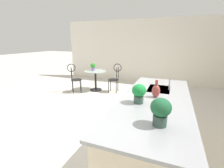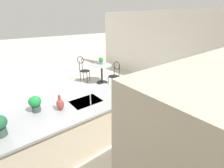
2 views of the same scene
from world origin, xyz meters
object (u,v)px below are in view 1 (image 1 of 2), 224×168
(potted_plant_on_table, at_px, (93,66))
(chair_near_window, at_px, (115,77))
(bistro_table, at_px, (96,79))
(chair_by_island, at_px, (74,77))
(vase_on_counter, at_px, (156,91))
(potted_plant_counter_far, at_px, (161,110))
(potted_plant_counter_near, at_px, (139,92))

(potted_plant_on_table, bearing_deg, chair_near_window, 88.78)
(bistro_table, xyz_separation_m, chair_by_island, (0.49, -0.58, 0.13))
(chair_by_island, height_order, vase_on_counter, vase_on_counter)
(chair_near_window, xyz_separation_m, potted_plant_counter_far, (3.51, 1.82, 0.53))
(potted_plant_counter_far, xyz_separation_m, vase_on_counter, (-0.90, -0.14, -0.07))
(chair_near_window, distance_m, vase_on_counter, 3.13)
(potted_plant_counter_near, distance_m, vase_on_counter, 0.41)
(bistro_table, distance_m, potted_plant_on_table, 0.47)
(potted_plant_counter_far, bearing_deg, chair_by_island, -133.28)
(chair_by_island, bearing_deg, potted_plant_on_table, 140.91)
(chair_by_island, xyz_separation_m, potted_plant_on_table, (-0.56, 0.46, 0.32))
(potted_plant_on_table, distance_m, vase_on_counter, 3.66)
(potted_plant_counter_near, relative_size, vase_on_counter, 1.01)
(bistro_table, height_order, potted_plant_counter_far, potted_plant_counter_far)
(bistro_table, height_order, potted_plant_on_table, potted_plant_on_table)
(potted_plant_on_table, relative_size, potted_plant_counter_far, 0.86)
(potted_plant_counter_near, bearing_deg, chair_near_window, -153.57)
(potted_plant_on_table, bearing_deg, vase_on_counter, 44.15)
(potted_plant_counter_far, distance_m, vase_on_counter, 0.91)
(potted_plant_on_table, xyz_separation_m, vase_on_counter, (2.63, 2.55, 0.14))
(potted_plant_counter_far, bearing_deg, potted_plant_counter_near, -147.54)
(bistro_table, xyz_separation_m, vase_on_counter, (2.56, 2.43, 0.58))
(potted_plant_on_table, relative_size, potted_plant_counter_near, 0.93)
(chair_near_window, height_order, potted_plant_on_table, chair_near_window)
(vase_on_counter, bearing_deg, chair_by_island, -124.49)
(potted_plant_counter_near, bearing_deg, bistro_table, -142.66)
(bistro_table, distance_m, potted_plant_counter_far, 4.36)
(potted_plant_on_table, height_order, potted_plant_counter_near, potted_plant_counter_near)
(potted_plant_counter_far, height_order, vase_on_counter, potted_plant_counter_far)
(bistro_table, xyz_separation_m, potted_plant_counter_near, (2.91, 2.22, 0.64))
(chair_near_window, distance_m, chair_by_island, 1.44)
(potted_plant_counter_far, bearing_deg, vase_on_counter, -170.95)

